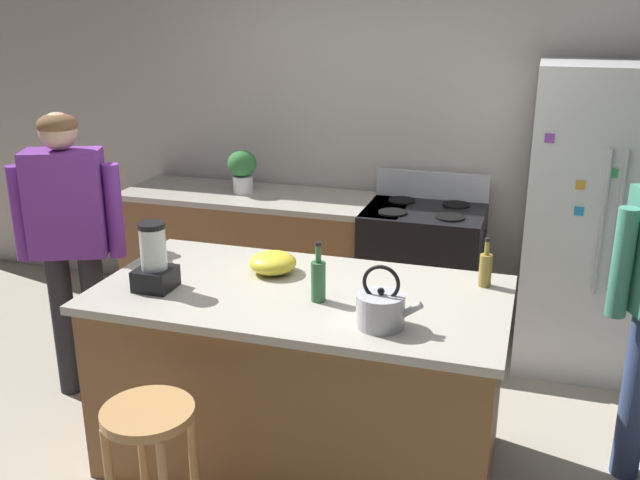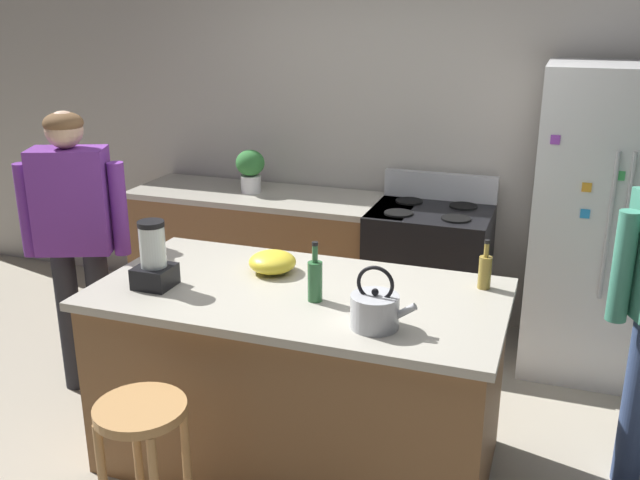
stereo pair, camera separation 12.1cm
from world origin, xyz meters
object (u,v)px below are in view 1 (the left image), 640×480
at_px(mixing_bowl, 273,263).
at_px(potted_plant, 242,169).
at_px(refrigerator, 604,222).
at_px(blender_appliance, 154,262).
at_px(stove_range, 422,273).
at_px(kitchen_island, 301,377).
at_px(bottle_vinegar, 485,269).
at_px(bottle_olive_oil, 318,280).
at_px(tea_kettle, 381,309).
at_px(person_by_island_left, 70,230).
at_px(bar_stool, 150,444).

bearing_deg(mixing_bowl, potted_plant, 118.60).
height_order(refrigerator, potted_plant, refrigerator).
bearing_deg(mixing_bowl, blender_appliance, -141.54).
xyz_separation_m(stove_range, blender_appliance, (-0.98, -1.70, 0.57)).
xyz_separation_m(stove_range, mixing_bowl, (-0.53, -1.35, 0.49)).
bearing_deg(kitchen_island, stove_range, 77.93).
height_order(kitchen_island, bottle_vinegar, bottle_vinegar).
distance_m(kitchen_island, potted_plant, 1.92).
xyz_separation_m(potted_plant, bottle_olive_oil, (1.07, -1.64, -0.07)).
xyz_separation_m(kitchen_island, refrigerator, (1.40, 1.50, 0.47)).
bearing_deg(tea_kettle, blender_appliance, 175.65).
relative_size(kitchen_island, potted_plant, 6.32).
bearing_deg(blender_appliance, bottle_olive_oil, 6.86).
xyz_separation_m(person_by_island_left, bar_stool, (1.08, -1.06, -0.45)).
xyz_separation_m(bar_stool, potted_plant, (-0.61, 2.37, 0.54)).
bearing_deg(blender_appliance, stove_range, 60.21).
distance_m(refrigerator, bar_stool, 2.92).
height_order(bottle_olive_oil, mixing_bowl, bottle_olive_oil).
distance_m(bar_stool, potted_plant, 2.50).
distance_m(stove_range, potted_plant, 1.42).
xyz_separation_m(bar_stool, tea_kettle, (0.78, 0.56, 0.44)).
bearing_deg(stove_range, kitchen_island, -102.07).
distance_m(blender_appliance, tea_kettle, 1.09).
bearing_deg(bottle_vinegar, person_by_island_left, -178.24).
bearing_deg(stove_range, bottle_vinegar, -68.42).
relative_size(bar_stool, mixing_bowl, 2.98).
bearing_deg(person_by_island_left, blender_appliance, -28.82).
xyz_separation_m(kitchen_island, person_by_island_left, (-1.42, 0.24, 0.53)).
height_order(refrigerator, tea_kettle, refrigerator).
bearing_deg(kitchen_island, refrigerator, 46.95).
bearing_deg(mixing_bowl, bottle_olive_oil, -39.52).
distance_m(refrigerator, mixing_bowl, 2.08).
bearing_deg(refrigerator, blender_appliance, -140.69).
bearing_deg(bottle_olive_oil, bottle_vinegar, 30.02).
xyz_separation_m(stove_range, potted_plant, (-1.28, 0.03, 0.61)).
bearing_deg(tea_kettle, kitchen_island, 149.06).
bearing_deg(tea_kettle, potted_plant, 127.50).
distance_m(bottle_vinegar, mixing_bowl, 1.02).
height_order(person_by_island_left, potted_plant, person_by_island_left).
height_order(bar_stool, mixing_bowl, mixing_bowl).
distance_m(person_by_island_left, bar_stool, 1.58).
xyz_separation_m(refrigerator, person_by_island_left, (-2.82, -1.26, 0.06)).
bearing_deg(blender_appliance, tea_kettle, -4.35).
bearing_deg(tea_kettle, bar_stool, -144.46).
bearing_deg(potted_plant, kitchen_island, -58.39).
height_order(kitchen_island, bottle_olive_oil, bottle_olive_oil).
distance_m(refrigerator, bottle_vinegar, 1.33).
xyz_separation_m(refrigerator, bottle_vinegar, (-0.60, -1.19, 0.06)).
xyz_separation_m(refrigerator, tea_kettle, (-0.96, -1.76, 0.06)).
height_order(bottle_olive_oil, tea_kettle, bottle_olive_oil).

